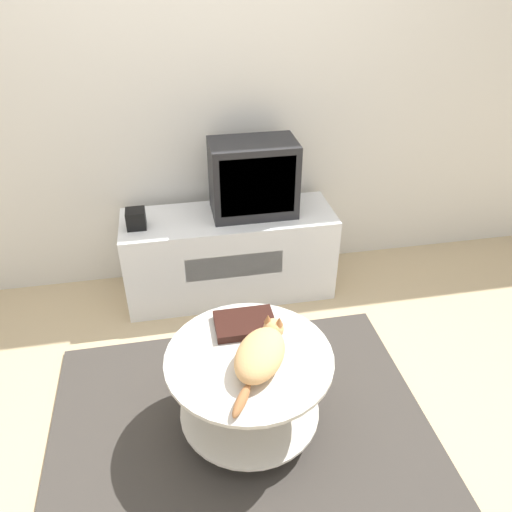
{
  "coord_description": "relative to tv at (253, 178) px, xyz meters",
  "views": [
    {
      "loc": [
        -0.22,
        -1.54,
        1.98
      ],
      "look_at": [
        0.17,
        0.52,
        0.62
      ],
      "focal_mm": 35.0,
      "sensor_mm": 36.0,
      "label": 1
    }
  ],
  "objects": [
    {
      "name": "cat",
      "position": [
        -0.19,
        -1.18,
        -0.25
      ],
      "size": [
        0.33,
        0.48,
        0.12
      ],
      "rotation": [
        0.0,
        0.0,
        1.05
      ],
      "color": "tan",
      "rests_on": "coffee_table"
    },
    {
      "name": "wall_back",
      "position": [
        -0.27,
        0.28,
        0.53
      ],
      "size": [
        8.0,
        0.05,
        2.6
      ],
      "color": "silver",
      "rests_on": "ground_plane"
    },
    {
      "name": "rug",
      "position": [
        -0.27,
        -1.11,
        -0.76
      ],
      "size": [
        1.77,
        1.33,
        0.02
      ],
      "color": "#3D3833",
      "rests_on": "ground_plane"
    },
    {
      "name": "ground_plane",
      "position": [
        -0.27,
        -1.11,
        -0.77
      ],
      "size": [
        12.0,
        12.0,
        0.0
      ],
      "primitive_type": "plane",
      "color": "tan"
    },
    {
      "name": "coffee_table",
      "position": [
        -0.23,
        -1.12,
        -0.47
      ],
      "size": [
        0.72,
        0.72,
        0.45
      ],
      "color": "#B2B2B7",
      "rests_on": "rug"
    },
    {
      "name": "tv",
      "position": [
        0.0,
        0.0,
        0.0
      ],
      "size": [
        0.5,
        0.3,
        0.44
      ],
      "color": "#232326",
      "rests_on": "tv_stand"
    },
    {
      "name": "dvd_box",
      "position": [
        -0.21,
        -0.93,
        -0.29
      ],
      "size": [
        0.27,
        0.19,
        0.04
      ],
      "color": "black",
      "rests_on": "coffee_table"
    },
    {
      "name": "speaker",
      "position": [
        -0.69,
        -0.06,
        -0.17
      ],
      "size": [
        0.11,
        0.11,
        0.11
      ],
      "color": "black",
      "rests_on": "tv_stand"
    },
    {
      "name": "tv_stand",
      "position": [
        -0.16,
        -0.02,
        -0.5
      ],
      "size": [
        1.28,
        0.44,
        0.55
      ],
      "color": "white",
      "rests_on": "ground_plane"
    }
  ]
}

